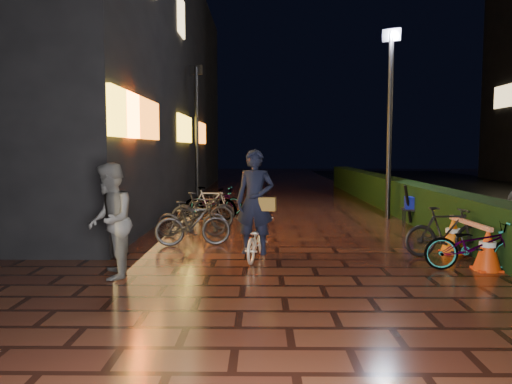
{
  "coord_description": "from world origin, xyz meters",
  "views": [
    {
      "loc": [
        -0.86,
        -8.03,
        1.94
      ],
      "look_at": [
        -0.96,
        1.58,
        1.1
      ],
      "focal_mm": 35.0,
      "sensor_mm": 36.0,
      "label": 1
    }
  ],
  "objects_px": {
    "bystander_person": "(110,221)",
    "cart_assembly": "(413,204)",
    "cyclist": "(256,219)",
    "traffic_barrier": "(469,241)"
  },
  "relations": [
    {
      "from": "cyclist",
      "to": "traffic_barrier",
      "type": "xyz_separation_m",
      "value": [
        3.68,
        -0.05,
        -0.37
      ]
    },
    {
      "from": "cyclist",
      "to": "traffic_barrier",
      "type": "height_order",
      "value": "cyclist"
    },
    {
      "from": "bystander_person",
      "to": "traffic_barrier",
      "type": "relative_size",
      "value": 0.99
    },
    {
      "from": "traffic_barrier",
      "to": "cart_assembly",
      "type": "xyz_separation_m",
      "value": [
        0.23,
        3.96,
        0.19
      ]
    },
    {
      "from": "traffic_barrier",
      "to": "cart_assembly",
      "type": "bearing_deg",
      "value": 86.65
    },
    {
      "from": "bystander_person",
      "to": "cart_assembly",
      "type": "relative_size",
      "value": 1.65
    },
    {
      "from": "bystander_person",
      "to": "traffic_barrier",
      "type": "height_order",
      "value": "bystander_person"
    },
    {
      "from": "cyclist",
      "to": "traffic_barrier",
      "type": "bearing_deg",
      "value": -0.79
    },
    {
      "from": "traffic_barrier",
      "to": "cart_assembly",
      "type": "distance_m",
      "value": 3.97
    },
    {
      "from": "bystander_person",
      "to": "cart_assembly",
      "type": "distance_m",
      "value": 7.97
    }
  ]
}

